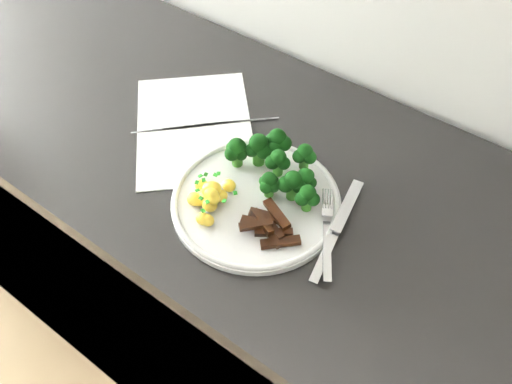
# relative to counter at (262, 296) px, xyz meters

# --- Properties ---
(counter) EXTENTS (2.37, 0.59, 0.89)m
(counter) POSITION_rel_counter_xyz_m (0.00, 0.00, 0.00)
(counter) COLOR black
(counter) RESTS_ON ground
(recipe_paper) EXTENTS (0.36, 0.37, 0.00)m
(recipe_paper) POSITION_rel_counter_xyz_m (-0.17, 0.01, 0.45)
(recipe_paper) COLOR white
(recipe_paper) RESTS_ON counter
(plate) EXTENTS (0.28, 0.28, 0.02)m
(plate) POSITION_rel_counter_xyz_m (0.04, -0.07, 0.45)
(plate) COLOR silver
(plate) RESTS_ON counter
(broccoli) EXTENTS (0.20, 0.12, 0.07)m
(broccoli) POSITION_rel_counter_xyz_m (0.04, -0.01, 0.49)
(broccoli) COLOR #2B6B1A
(broccoli) RESTS_ON plate
(potatoes) EXTENTS (0.08, 0.10, 0.04)m
(potatoes) POSITION_rel_counter_xyz_m (-0.02, -0.12, 0.47)
(potatoes) COLOR #FAD14E
(potatoes) RESTS_ON plate
(beef_strips) EXTENTS (0.10, 0.08, 0.02)m
(beef_strips) POSITION_rel_counter_xyz_m (0.09, -0.11, 0.46)
(beef_strips) COLOR black
(beef_strips) RESTS_ON plate
(fork) EXTENTS (0.11, 0.16, 0.02)m
(fork) POSITION_rel_counter_xyz_m (0.17, -0.07, 0.46)
(fork) COLOR #BCBCC1
(fork) RESTS_ON plate
(knife) EXTENTS (0.06, 0.21, 0.02)m
(knife) POSITION_rel_counter_xyz_m (0.18, -0.07, 0.45)
(knife) COLOR #BCBCC1
(knife) RESTS_ON plate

